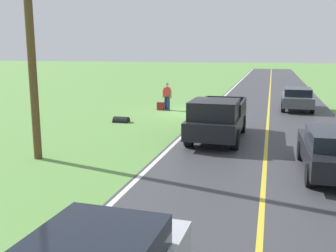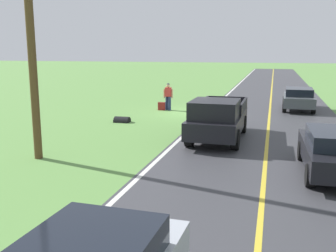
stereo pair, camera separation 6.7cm
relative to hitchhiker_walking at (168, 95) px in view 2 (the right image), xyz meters
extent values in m
plane|color=#609347|center=(-1.60, 0.57, -0.98)|extent=(200.00, 200.00, 0.00)
cube|color=#3D3D42|center=(-6.31, 0.57, -0.98)|extent=(7.67, 120.00, 0.00)
cube|color=silver|center=(-2.66, 0.57, -0.98)|extent=(0.16, 117.60, 0.00)
cube|color=gold|center=(-6.31, 0.57, -0.98)|extent=(0.14, 117.60, 0.00)
cylinder|color=navy|center=(-0.12, 0.14, -0.54)|extent=(0.18, 0.18, 0.88)
cylinder|color=navy|center=(0.12, -0.08, -0.54)|extent=(0.18, 0.18, 0.88)
cube|color=red|center=(0.00, 0.03, 0.19)|extent=(0.42, 0.29, 0.58)
sphere|color=tan|center=(0.00, 0.03, 0.59)|extent=(0.23, 0.23, 0.23)
sphere|color=#4C564C|center=(0.00, 0.03, 0.67)|extent=(0.20, 0.20, 0.20)
cube|color=#591E19|center=(0.01, -0.17, 0.22)|extent=(0.34, 0.23, 0.44)
cylinder|color=tan|center=(-0.26, 0.03, 0.08)|extent=(0.10, 0.10, 0.58)
cylinder|color=tan|center=(0.25, 0.07, 0.08)|extent=(0.10, 0.10, 0.58)
cube|color=maroon|center=(0.41, 0.12, -0.73)|extent=(0.48, 0.24, 0.51)
cube|color=black|center=(-4.24, 7.30, -0.23)|extent=(2.05, 5.42, 0.70)
cube|color=black|center=(-4.23, 8.49, 0.48)|extent=(1.86, 2.18, 0.72)
cube|color=black|center=(-4.23, 8.49, 0.55)|extent=(1.69, 1.31, 0.43)
cube|color=black|center=(-5.19, 6.23, 0.34)|extent=(0.13, 3.02, 0.45)
cube|color=black|center=(-3.31, 6.21, 0.34)|extent=(0.13, 3.02, 0.45)
cube|color=black|center=(-4.27, 4.71, 0.34)|extent=(1.84, 0.12, 0.45)
cylinder|color=black|center=(-5.13, 9.06, -0.58)|extent=(0.31, 0.80, 0.80)
cylinder|color=black|center=(-3.33, 9.04, -0.58)|extent=(0.31, 0.80, 0.80)
cylinder|color=black|center=(-5.16, 5.76, -0.58)|extent=(0.31, 0.80, 0.80)
cylinder|color=black|center=(-3.36, 5.74, -0.58)|extent=(0.31, 0.80, 0.80)
cube|color=black|center=(-8.38, 11.26, -0.34)|extent=(1.94, 4.44, 0.62)
cylinder|color=black|center=(-7.51, 9.88, -0.65)|extent=(0.25, 0.66, 0.66)
cylinder|color=black|center=(-7.57, 12.67, -0.65)|extent=(0.25, 0.66, 0.66)
cube|color=#4C5156|center=(-8.05, -2.38, -0.34)|extent=(1.94, 4.44, 0.62)
cube|color=black|center=(-8.05, -2.18, 0.20)|extent=(1.68, 2.41, 0.46)
cylinder|color=black|center=(-7.24, -3.80, -0.65)|extent=(0.25, 0.67, 0.66)
cylinder|color=black|center=(-8.93, -3.76, -0.65)|extent=(0.25, 0.67, 0.66)
cylinder|color=black|center=(-7.18, -1.00, -0.65)|extent=(0.25, 0.67, 0.66)
cylinder|color=black|center=(-8.87, -0.96, -0.65)|extent=(0.25, 0.67, 0.66)
cylinder|color=brown|center=(1.50, 12.10, 3.52)|extent=(0.28, 0.28, 9.00)
cylinder|color=black|center=(1.27, 4.75, -0.98)|extent=(0.80, 0.60, 0.60)
camera|label=1|loc=(-6.37, 23.74, 2.80)|focal=41.35mm
camera|label=2|loc=(-6.44, 23.72, 2.80)|focal=41.35mm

